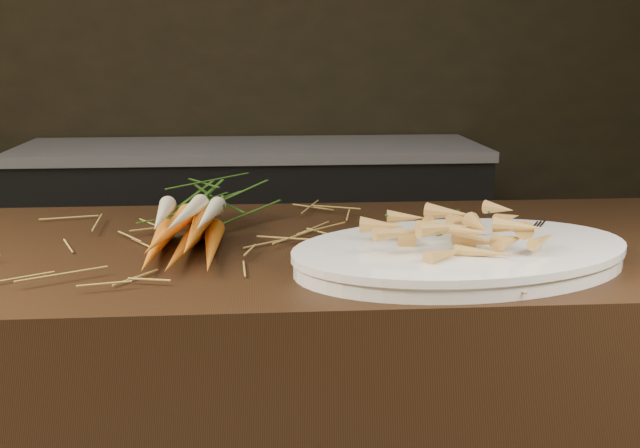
% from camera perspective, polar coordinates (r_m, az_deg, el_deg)
% --- Properties ---
extents(back_counter, '(1.82, 0.62, 0.84)m').
position_cam_1_polar(back_counter, '(3.27, -4.78, -1.65)').
color(back_counter, black).
rests_on(back_counter, ground).
extents(straw_bedding, '(1.40, 0.60, 0.02)m').
position_cam_1_polar(straw_bedding, '(1.37, -17.86, -1.30)').
color(straw_bedding, olive).
rests_on(straw_bedding, main_counter).
extents(root_veg_bunch, '(0.18, 0.50, 0.09)m').
position_cam_1_polar(root_veg_bunch, '(1.38, -8.73, 0.81)').
color(root_veg_bunch, orange).
rests_on(root_veg_bunch, main_counter).
extents(serving_platter, '(0.59, 0.46, 0.03)m').
position_cam_1_polar(serving_platter, '(1.21, 10.03, -2.36)').
color(serving_platter, white).
rests_on(serving_platter, main_counter).
extents(roasted_veg_heap, '(0.29, 0.24, 0.06)m').
position_cam_1_polar(roasted_veg_heap, '(1.20, 10.10, -0.41)').
color(roasted_veg_heap, '#B6903B').
rests_on(roasted_veg_heap, serving_platter).
extents(serving_fork, '(0.11, 0.18, 0.00)m').
position_cam_1_polar(serving_fork, '(1.29, 17.69, -1.15)').
color(serving_fork, silver).
rests_on(serving_fork, serving_platter).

